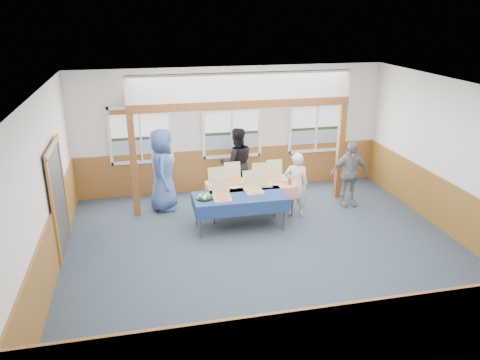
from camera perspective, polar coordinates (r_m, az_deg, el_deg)
name	(u,v)px	position (r m, az deg, el deg)	size (l,w,h in m)	color
floor	(266,249)	(9.49, 3.25, -8.42)	(8.00, 8.00, 0.00)	#283041
ceiling	(270,89)	(8.43, 3.68, 11.02)	(8.00, 8.00, 0.00)	white
wall_back	(232,130)	(12.09, -1.04, 6.16)	(8.00, 8.00, 0.00)	silver
wall_front	(347,270)	(5.85, 12.88, -10.60)	(8.00, 8.00, 0.00)	silver
wall_left	(43,191)	(8.69, -22.85, -1.23)	(8.00, 8.00, 0.00)	silver
wall_right	(455,160)	(10.60, 24.77, 2.21)	(8.00, 8.00, 0.00)	silver
wainscot_back	(232,168)	(12.37, -0.99, 1.41)	(7.98, 0.05, 1.10)	brown
wainscot_front	(339,340)	(6.47, 12.02, -18.51)	(7.98, 0.05, 1.10)	brown
wainscot_left	(53,245)	(9.10, -21.79, -7.39)	(0.05, 6.98, 1.10)	brown
wainscot_right	(446,207)	(10.93, 23.86, -3.03)	(0.05, 6.98, 1.10)	brown
cased_opening	(58,200)	(9.71, -21.34, -2.33)	(0.06, 1.30, 2.10)	#353535
window_left	(140,132)	(11.81, -12.06, 5.76)	(1.56, 0.10, 1.46)	white
window_mid	(232,127)	(12.03, -1.00, 6.48)	(1.56, 0.10, 1.46)	white
window_right	(317,123)	(12.68, 9.32, 6.93)	(1.56, 0.10, 1.46)	white
post_left	(134,165)	(10.83, -12.82, 1.74)	(0.15, 0.15, 2.40)	#5C3214
post_right	(340,152)	(11.85, 12.11, 3.40)	(0.15, 0.15, 2.40)	#5C3214
cross_beam	(242,104)	(10.75, 0.21, 9.24)	(5.15, 0.18, 0.18)	#5C3214
table_left	(239,198)	(10.06, -0.07, -2.19)	(2.16, 1.57, 0.76)	#353535
table_right	(250,186)	(10.73, 1.29, -0.73)	(2.10, 1.17, 0.76)	#353535
pizza_box_a	(222,196)	(9.85, -2.21, -1.99)	(0.38, 0.46, 0.40)	tan
pizza_box_b	(253,189)	(10.24, 1.64, -1.08)	(0.40, 0.48, 0.42)	tan
pizza_box_c	(219,185)	(10.46, -2.60, -0.63)	(0.43, 0.51, 0.42)	tan
pizza_box_d	(234,179)	(10.79, -0.75, 0.07)	(0.39, 0.47, 0.42)	tan
pizza_box_e	(262,181)	(10.68, 2.72, -0.17)	(0.45, 0.53, 0.44)	tan
pizza_box_f	(276,177)	(10.98, 4.42, 0.37)	(0.40, 0.48, 0.42)	tan
veggie_tray	(205,197)	(9.91, -4.31, -2.09)	(0.38, 0.38, 0.09)	black
drink_glass	(289,182)	(10.68, 6.04, -0.20)	(0.07, 0.07, 0.15)	#945218
woman_white	(296,185)	(10.74, 6.84, -0.55)	(0.55, 0.36, 1.51)	silver
woman_black	(237,163)	(11.70, -0.41, 2.09)	(0.87, 0.68, 1.80)	black
man_blue	(162,170)	(11.08, -9.44, 1.23)	(0.96, 0.63, 1.97)	#3B5793
person_grey	(349,174)	(11.51, 13.16, 0.75)	(0.95, 0.39, 1.61)	gray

